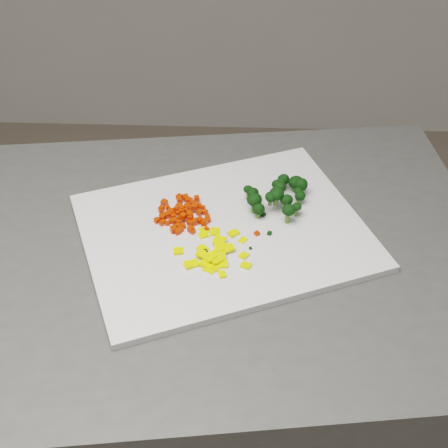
{
  "coord_description": "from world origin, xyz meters",
  "views": [
    {
      "loc": [
        0.05,
        -0.5,
        1.55
      ],
      "look_at": [
        0.02,
        0.23,
        0.92
      ],
      "focal_mm": 50.0,
      "sensor_mm": 36.0,
      "label": 1
    }
  ],
  "objects_px": {
    "cutting_board": "(224,232)",
    "pepper_pile": "(214,250)",
    "broccoli_pile": "(275,190)",
    "counter_block": "(205,412)",
    "carrot_pile": "(185,209)"
  },
  "relations": [
    {
      "from": "cutting_board",
      "to": "pepper_pile",
      "type": "bearing_deg",
      "value": -103.03
    },
    {
      "from": "counter_block",
      "to": "cutting_board",
      "type": "distance_m",
      "value": 0.46
    },
    {
      "from": "carrot_pile",
      "to": "pepper_pile",
      "type": "distance_m",
      "value": 0.1
    },
    {
      "from": "counter_block",
      "to": "cutting_board",
      "type": "bearing_deg",
      "value": 41.74
    },
    {
      "from": "counter_block",
      "to": "pepper_pile",
      "type": "bearing_deg",
      "value": -46.26
    },
    {
      "from": "counter_block",
      "to": "carrot_pile",
      "type": "height_order",
      "value": "carrot_pile"
    },
    {
      "from": "carrot_pile",
      "to": "pepper_pile",
      "type": "xyz_separation_m",
      "value": [
        0.05,
        -0.09,
        -0.01
      ]
    },
    {
      "from": "counter_block",
      "to": "carrot_pile",
      "type": "relative_size",
      "value": 9.55
    },
    {
      "from": "pepper_pile",
      "to": "broccoli_pile",
      "type": "distance_m",
      "value": 0.16
    },
    {
      "from": "broccoli_pile",
      "to": "pepper_pile",
      "type": "bearing_deg",
      "value": -126.77
    },
    {
      "from": "cutting_board",
      "to": "pepper_pile",
      "type": "distance_m",
      "value": 0.06
    },
    {
      "from": "cutting_board",
      "to": "carrot_pile",
      "type": "distance_m",
      "value": 0.07
    },
    {
      "from": "counter_block",
      "to": "pepper_pile",
      "type": "xyz_separation_m",
      "value": [
        0.02,
        -0.02,
        0.47
      ]
    },
    {
      "from": "pepper_pile",
      "to": "counter_block",
      "type": "bearing_deg",
      "value": 133.74
    },
    {
      "from": "counter_block",
      "to": "broccoli_pile",
      "type": "bearing_deg",
      "value": 40.82
    }
  ]
}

